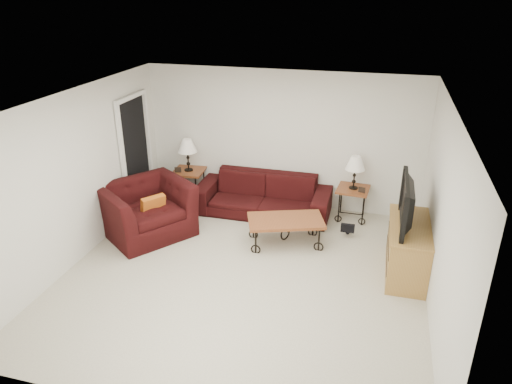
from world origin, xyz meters
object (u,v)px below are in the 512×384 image
sofa (263,195)px  lamp_right (355,173)px  coffee_table (285,232)px  backpack (349,223)px  side_table_right (352,204)px  television (413,204)px  lamp_left (188,155)px  armchair (147,210)px  tv_stand (407,249)px  side_table_left (190,185)px

sofa → lamp_right: (1.56, 0.18, 0.53)m
coffee_table → backpack: bearing=31.2°
side_table_right → television: 1.93m
lamp_left → backpack: size_ratio=1.38×
armchair → television: 4.14m
tv_stand → coffee_table: bearing=169.1°
side_table_left → lamp_right: size_ratio=1.04×
sofa → side_table_right: 1.57m
side_table_left → armchair: armchair is taller
lamp_right → coffee_table: lamp_right is taller
backpack → television: bearing=-41.8°
side_table_left → backpack: side_table_left is taller
side_table_right → coffee_table: size_ratio=0.50×
side_table_left → tv_stand: (3.94, -1.53, 0.08)m
side_table_right → tv_stand: 1.77m
sofa → side_table_right: sofa is taller
armchair → side_table_left: bearing=29.9°
side_table_right → tv_stand: (0.89, -1.53, 0.09)m
side_table_right → television: television is taller
lamp_right → coffee_table: 1.64m
side_table_left → backpack: size_ratio=1.38×
lamp_left → lamp_right: 3.05m
sofa → lamp_right: lamp_right is taller
tv_stand → side_table_left: bearing=158.8°
sofa → coffee_table: size_ratio=2.04×
tv_stand → side_table_right: bearing=120.3°
lamp_left → television: bearing=-21.3°
armchair → backpack: 3.32m
lamp_left → tv_stand: lamp_left is taller
lamp_right → armchair: size_ratio=0.43×
side_table_left → armchair: bearing=-96.5°
lamp_right → side_table_right: bearing=0.0°
side_table_left → lamp_right: 3.10m
coffee_table → armchair: 2.30m
armchair → side_table_right: bearing=-29.7°
armchair → television: size_ratio=1.18×
sofa → side_table_left: 1.50m
lamp_right → television: size_ratio=0.51×
side_table_right → television: (0.87, -1.53, 0.80)m
side_table_left → side_table_right: 3.05m
side_table_left → coffee_table: bearing=-29.2°
sofa → backpack: sofa is taller
tv_stand → television: 0.71m
coffee_table → armchair: (-2.27, -0.25, 0.22)m
lamp_left → coffee_table: lamp_left is taller
side_table_left → side_table_right: size_ratio=1.04×
lamp_left → television: size_ratio=0.53×
side_table_right → backpack: bearing=-90.0°
lamp_left → television: 4.21m
coffee_table → backpack: (0.94, 0.57, 0.00)m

